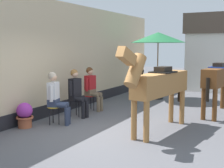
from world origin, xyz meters
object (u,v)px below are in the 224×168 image
(cafe_parasol, at_px, (158,38))
(saddled_horse_near, at_px, (158,84))
(seated_visitor_far, at_px, (92,86))
(flower_planter_middle, at_px, (25,115))
(saddled_horse_far, at_px, (221,76))
(seated_visitor_near, at_px, (56,95))
(seated_visitor_middle, at_px, (77,90))

(cafe_parasol, bearing_deg, saddled_horse_near, -70.43)
(seated_visitor_far, relative_size, saddled_horse_near, 0.47)
(seated_visitor_far, distance_m, saddled_horse_near, 3.11)
(saddled_horse_near, xyz_separation_m, flower_planter_middle, (-3.12, -1.16, -0.82))
(saddled_horse_near, height_order, saddled_horse_far, same)
(seated_visitor_far, xyz_separation_m, flower_planter_middle, (-0.40, -2.61, -0.44))
(seated_visitor_near, height_order, saddled_horse_far, saddled_horse_far)
(saddled_horse_far, relative_size, flower_planter_middle, 4.67)
(cafe_parasol, bearing_deg, seated_visitor_near, -101.49)
(flower_planter_middle, height_order, cafe_parasol, cafe_parasol)
(saddled_horse_near, distance_m, saddled_horse_far, 3.03)
(saddled_horse_far, distance_m, flower_planter_middle, 5.81)
(flower_planter_middle, xyz_separation_m, cafe_parasol, (1.52, 5.66, 2.03))
(saddled_horse_far, bearing_deg, seated_visitor_middle, -146.77)
(seated_visitor_middle, height_order, cafe_parasol, cafe_parasol)
(seated_visitor_near, distance_m, seated_visitor_far, 1.98)
(saddled_horse_near, bearing_deg, flower_planter_middle, -159.57)
(seated_visitor_middle, height_order, flower_planter_middle, seated_visitor_middle)
(seated_visitor_near, relative_size, cafe_parasol, 0.54)
(saddled_horse_far, relative_size, cafe_parasol, 1.16)
(saddled_horse_near, bearing_deg, seated_visitor_far, 152.08)
(seated_visitor_near, xyz_separation_m, saddled_horse_near, (2.62, 0.53, 0.38))
(flower_planter_middle, bearing_deg, saddled_horse_far, 44.35)
(seated_visitor_middle, bearing_deg, saddled_horse_far, 33.23)
(seated_visitor_middle, relative_size, saddled_horse_near, 0.47)
(saddled_horse_near, relative_size, cafe_parasol, 1.16)
(seated_visitor_near, bearing_deg, saddled_horse_near, 11.50)
(seated_visitor_near, distance_m, seated_visitor_middle, 1.01)
(seated_visitor_middle, bearing_deg, seated_visitor_near, -88.53)
(seated_visitor_far, bearing_deg, saddled_horse_far, 20.83)
(seated_visitor_near, height_order, seated_visitor_far, same)
(seated_visitor_middle, relative_size, seated_visitor_far, 1.00)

